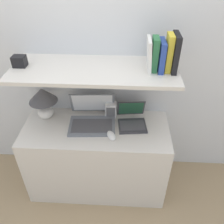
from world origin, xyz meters
name	(u,v)px	position (x,y,z in m)	size (l,w,h in m)	color
ground_plane	(96,205)	(0.00, 0.00, 0.00)	(12.00, 12.00, 0.00)	#9E8460
wall_back	(98,56)	(0.00, 0.59, 1.20)	(6.00, 0.05, 2.40)	silver
desk	(97,157)	(0.00, 0.26, 0.35)	(1.22, 0.53, 0.71)	silver
back_riser	(100,117)	(0.00, 0.55, 0.60)	(1.22, 0.04, 1.19)	silver
shelf	(94,70)	(0.00, 0.33, 1.21)	(1.22, 0.48, 0.03)	silver
table_lamp	(43,99)	(-0.45, 0.39, 0.90)	(0.24, 0.24, 0.29)	white
laptop_large	(92,118)	(-0.03, 0.33, 0.76)	(0.40, 0.36, 0.24)	slate
laptop_small	(132,120)	(0.30, 0.33, 0.75)	(0.25, 0.27, 0.19)	#333338
computer_mouse	(111,136)	(0.14, 0.15, 0.73)	(0.10, 0.13, 0.04)	white
router_box	(111,110)	(0.12, 0.44, 0.78)	(0.10, 0.08, 0.14)	white
book_black	(175,53)	(0.56, 0.33, 1.35)	(0.04, 0.17, 0.26)	black
book_yellow	(169,53)	(0.52, 0.33, 1.35)	(0.04, 0.12, 0.26)	gold
book_blue	(161,56)	(0.47, 0.33, 1.33)	(0.04, 0.17, 0.21)	#284293
book_green	(155,54)	(0.43, 0.33, 1.34)	(0.04, 0.12, 0.23)	#2D7042
book_white	(149,55)	(0.39, 0.33, 1.33)	(0.04, 0.18, 0.23)	silver
shelf_gadget	(19,61)	(-0.54, 0.33, 1.26)	(0.09, 0.07, 0.08)	black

